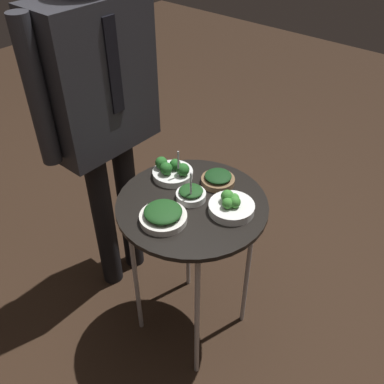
{
  "coord_description": "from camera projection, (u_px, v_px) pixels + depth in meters",
  "views": [
    {
      "loc": [
        -0.92,
        -0.78,
        1.75
      ],
      "look_at": [
        0.0,
        0.0,
        0.79
      ],
      "focal_mm": 40.0,
      "sensor_mm": 36.0,
      "label": 1
    }
  ],
  "objects": [
    {
      "name": "ground_plane",
      "position": [
        192.0,
        322.0,
        2.03
      ],
      "size": [
        8.0,
        8.0,
        0.0
      ],
      "primitive_type": "plane",
      "color": "black"
    },
    {
      "name": "serving_cart",
      "position": [
        192.0,
        217.0,
        1.62
      ],
      "size": [
        0.56,
        0.56,
        0.74
      ],
      "color": "black",
      "rests_on": "ground_plane"
    },
    {
      "name": "bowl_broccoli_center",
      "position": [
        231.0,
        206.0,
        1.52
      ],
      "size": [
        0.17,
        0.17,
        0.08
      ],
      "color": "white",
      "rests_on": "serving_cart"
    },
    {
      "name": "bowl_spinach_back_left",
      "position": [
        163.0,
        215.0,
        1.48
      ],
      "size": [
        0.17,
        0.17,
        0.06
      ],
      "color": "silver",
      "rests_on": "serving_cart"
    },
    {
      "name": "bowl_spinach_far_rim",
      "position": [
        218.0,
        179.0,
        1.65
      ],
      "size": [
        0.13,
        0.13,
        0.05
      ],
      "color": "brown",
      "rests_on": "serving_cart"
    },
    {
      "name": "bowl_broccoli_front_center",
      "position": [
        172.0,
        171.0,
        1.68
      ],
      "size": [
        0.16,
        0.16,
        0.14
      ],
      "color": "white",
      "rests_on": "serving_cart"
    },
    {
      "name": "bowl_spinach_near_rim",
      "position": [
        191.0,
        194.0,
        1.57
      ],
      "size": [
        0.11,
        0.11,
        0.14
      ],
      "color": "white",
      "rests_on": "serving_cart"
    },
    {
      "name": "waiter_figure",
      "position": [
        99.0,
        96.0,
        1.67
      ],
      "size": [
        0.59,
        0.22,
        1.59
      ],
      "color": "black",
      "rests_on": "ground_plane"
    }
  ]
}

